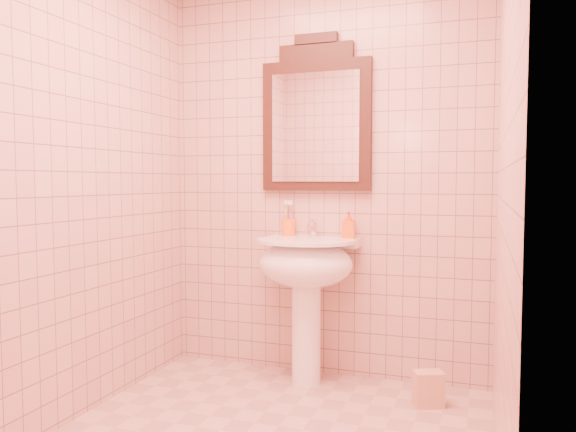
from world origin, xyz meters
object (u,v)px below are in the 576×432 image
at_px(mirror, 316,119).
at_px(toothbrush_cup, 288,227).
at_px(soap_dispenser, 349,225).
at_px(towel, 428,389).
at_px(pedestal_sink, 306,273).

bearing_deg(mirror, toothbrush_cup, -170.42).
height_order(soap_dispenser, towel, soap_dispenser).
bearing_deg(soap_dispenser, pedestal_sink, -151.53).
distance_m(mirror, towel, 1.68).
bearing_deg(pedestal_sink, soap_dispenser, 33.35).
height_order(mirror, toothbrush_cup, mirror).
bearing_deg(towel, mirror, 157.23).
xyz_separation_m(mirror, soap_dispenser, (0.22, -0.06, -0.64)).
height_order(toothbrush_cup, towel, toothbrush_cup).
relative_size(mirror, soap_dispenser, 5.89).
height_order(pedestal_sink, mirror, mirror).
xyz_separation_m(mirror, towel, (0.72, -0.30, -1.49)).
xyz_separation_m(pedestal_sink, toothbrush_cup, (-0.17, 0.17, 0.26)).
distance_m(pedestal_sink, soap_dispenser, 0.39).
bearing_deg(mirror, soap_dispenser, -14.18).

